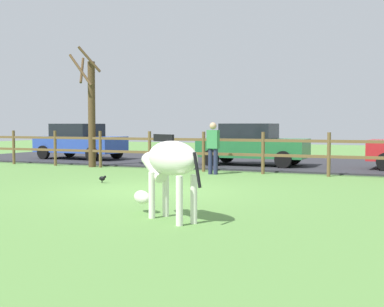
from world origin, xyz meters
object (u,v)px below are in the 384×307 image
(crow_on_grass, at_px, (102,178))
(parked_car_green, at_px, (252,144))
(visitor_near_fence, at_px, (213,146))
(parked_car_blue, at_px, (79,141))
(zebra, at_px, (169,164))
(bare_tree, at_px, (91,109))

(crow_on_grass, relative_size, parked_car_green, 0.05)
(parked_car_green, height_order, visitor_near_fence, visitor_near_fence)
(crow_on_grass, height_order, parked_car_blue, parked_car_blue)
(parked_car_green, xyz_separation_m, visitor_near_fence, (-0.22, -3.44, 0.06))
(parked_car_green, bearing_deg, visitor_near_fence, -93.69)
(zebra, xyz_separation_m, parked_car_blue, (-9.95, 11.20, -0.08))
(parked_car_green, relative_size, visitor_near_fence, 2.44)
(parked_car_blue, bearing_deg, bare_tree, -47.65)
(bare_tree, height_order, crow_on_grass, bare_tree)
(bare_tree, bearing_deg, parked_car_green, 26.39)
(parked_car_blue, xyz_separation_m, parked_car_green, (8.01, -0.25, 0.00))
(visitor_near_fence, bearing_deg, bare_tree, 171.32)
(bare_tree, relative_size, parked_car_blue, 1.07)
(visitor_near_fence, bearing_deg, parked_car_green, 86.31)
(crow_on_grass, bearing_deg, visitor_near_fence, 61.67)
(parked_car_blue, bearing_deg, visitor_near_fence, -25.35)
(parked_car_blue, relative_size, visitor_near_fence, 2.50)
(parked_car_blue, bearing_deg, zebra, -48.38)
(crow_on_grass, distance_m, parked_car_green, 7.22)
(bare_tree, relative_size, visitor_near_fence, 2.68)
(crow_on_grass, height_order, parked_car_green, parked_car_green)
(bare_tree, distance_m, parked_car_blue, 4.14)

